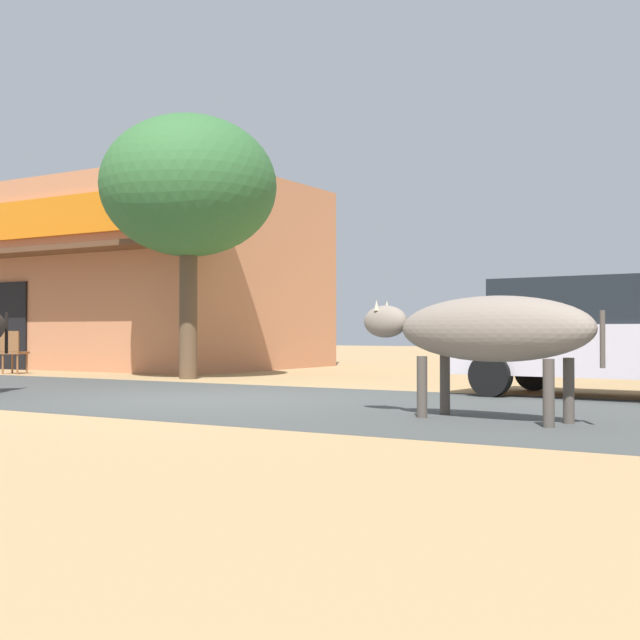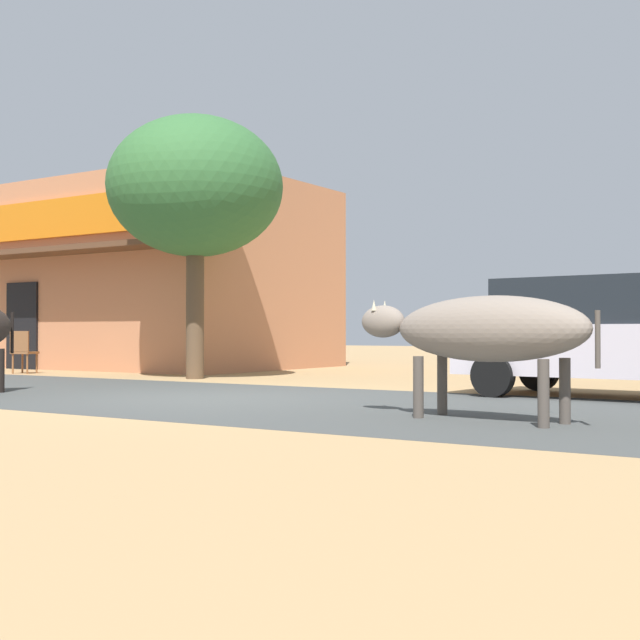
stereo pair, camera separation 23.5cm
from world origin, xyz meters
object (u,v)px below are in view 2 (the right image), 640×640
roadside_tree (195,188)px  cow_far_dark (483,330)px  cafe_chair_near_tree (23,350)px  parked_hatchback_car (595,336)px

roadside_tree → cow_far_dark: roadside_tree is taller
cafe_chair_near_tree → roadside_tree: bearing=6.1°
roadside_tree → parked_hatchback_car: size_ratio=1.30×
parked_hatchback_car → roadside_tree: bearing=175.5°
cow_far_dark → cafe_chair_near_tree: 12.64m
parked_hatchback_car → cow_far_dark: (-0.16, -3.72, 0.08)m
parked_hatchback_car → cow_far_dark: 3.72m
parked_hatchback_car → cow_far_dark: size_ratio=1.41×
roadside_tree → cafe_chair_near_tree: bearing=-173.9°
roadside_tree → parked_hatchback_car: roadside_tree is taller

